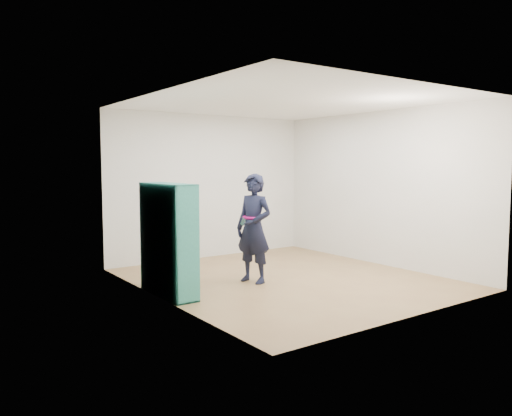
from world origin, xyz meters
TOP-DOWN VIEW (x-y plane):
  - floor at (0.00, 0.00)m, footprint 4.50×4.50m
  - ceiling at (0.00, 0.00)m, footprint 4.50×4.50m
  - wall_left at (-2.00, 0.00)m, footprint 0.02×4.50m
  - wall_right at (2.00, 0.00)m, footprint 0.02×4.50m
  - wall_back at (0.00, 2.25)m, footprint 4.00×0.02m
  - wall_front at (0.00, -2.25)m, footprint 4.00×0.02m
  - bookshelf at (-1.86, 0.20)m, footprint 0.32×1.10m
  - person at (-0.52, 0.14)m, footprint 0.54×0.66m
  - smartphone at (-0.68, 0.17)m, footprint 0.05×0.09m

SIDE VIEW (x-z plane):
  - floor at x=0.00m, z-range 0.00..0.00m
  - bookshelf at x=-1.86m, z-range -0.02..1.44m
  - person at x=-0.52m, z-range 0.00..1.58m
  - smartphone at x=-0.68m, z-range 0.83..0.95m
  - wall_left at x=-2.00m, z-range 0.00..2.60m
  - wall_right at x=2.00m, z-range 0.00..2.60m
  - wall_back at x=0.00m, z-range 0.00..2.60m
  - wall_front at x=0.00m, z-range 0.00..2.60m
  - ceiling at x=0.00m, z-range 2.60..2.60m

